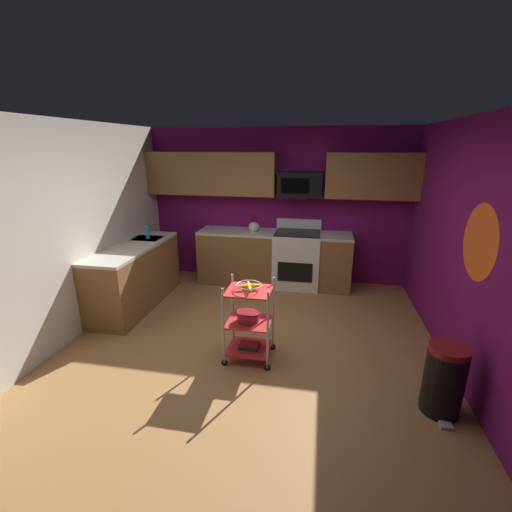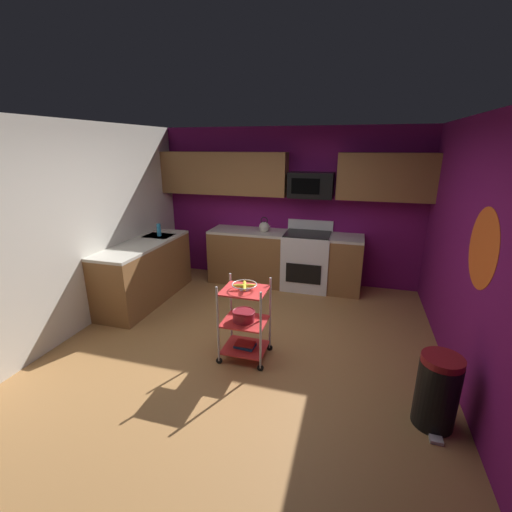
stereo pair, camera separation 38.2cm
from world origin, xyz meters
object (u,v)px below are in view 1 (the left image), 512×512
(microwave, at_px, (300,185))
(rolling_cart, at_px, (249,322))
(kettle, at_px, (254,227))
(trash_can, at_px, (444,379))
(oven_range, at_px, (297,259))
(fruit_bowl, at_px, (249,286))
(mixing_bowl_large, at_px, (248,316))
(book_stack, at_px, (249,345))
(dish_soap_bottle, at_px, (147,232))

(microwave, bearing_deg, rolling_cart, -98.43)
(kettle, bearing_deg, trash_can, -50.77)
(oven_range, distance_m, trash_can, 3.14)
(fruit_bowl, xyz_separation_m, mixing_bowl_large, (-0.01, 0.00, -0.36))
(oven_range, relative_size, book_stack, 4.70)
(mixing_bowl_large, distance_m, dish_soap_bottle, 2.46)
(rolling_cart, xyz_separation_m, dish_soap_bottle, (-1.91, 1.48, 0.57))
(book_stack, xyz_separation_m, kettle, (-0.38, 2.25, 0.84))
(dish_soap_bottle, bearing_deg, oven_range, 18.89)
(kettle, bearing_deg, mixing_bowl_large, -80.66)
(rolling_cart, relative_size, book_stack, 3.91)
(fruit_bowl, bearing_deg, rolling_cart, 0.00)
(kettle, bearing_deg, rolling_cart, -80.35)
(microwave, distance_m, fruit_bowl, 2.53)
(mixing_bowl_large, bearing_deg, microwave, 81.27)
(mixing_bowl_large, height_order, dish_soap_bottle, dish_soap_bottle)
(oven_range, xyz_separation_m, kettle, (-0.73, -0.00, 0.52))
(oven_range, distance_m, book_stack, 2.31)
(rolling_cart, height_order, fruit_bowl, rolling_cart)
(rolling_cart, bearing_deg, fruit_bowl, 180.00)
(mixing_bowl_large, bearing_deg, kettle, 99.34)
(microwave, height_order, kettle, microwave)
(microwave, bearing_deg, dish_soap_bottle, -158.77)
(rolling_cart, xyz_separation_m, fruit_bowl, (-0.00, 0.00, 0.42))
(kettle, bearing_deg, oven_range, 0.30)
(oven_range, distance_m, fruit_bowl, 2.32)
(oven_range, bearing_deg, trash_can, -61.25)
(mixing_bowl_large, relative_size, kettle, 0.95)
(oven_range, xyz_separation_m, microwave, (-0.00, 0.10, 1.22))
(book_stack, bearing_deg, microwave, 81.57)
(oven_range, height_order, dish_soap_bottle, dish_soap_bottle)
(fruit_bowl, xyz_separation_m, trash_can, (1.86, -0.49, -0.55))
(mixing_bowl_large, distance_m, book_stack, 0.37)
(microwave, distance_m, book_stack, 2.85)
(rolling_cart, xyz_separation_m, kettle, (-0.38, 2.25, 0.54))
(oven_range, xyz_separation_m, trash_can, (1.51, -2.75, -0.15))
(mixing_bowl_large, xyz_separation_m, kettle, (-0.37, 2.25, 0.48))
(oven_range, height_order, book_stack, oven_range)
(fruit_bowl, bearing_deg, book_stack, 75.96)
(book_stack, height_order, kettle, kettle)
(dish_soap_bottle, distance_m, trash_can, 4.32)
(fruit_bowl, distance_m, dish_soap_bottle, 2.43)
(oven_range, distance_m, microwave, 1.23)
(fruit_bowl, height_order, dish_soap_bottle, dish_soap_bottle)
(microwave, xyz_separation_m, dish_soap_bottle, (-2.27, -0.88, -0.68))
(book_stack, distance_m, kettle, 2.44)
(fruit_bowl, relative_size, mixing_bowl_large, 1.08)
(rolling_cart, xyz_separation_m, mixing_bowl_large, (-0.01, 0.00, 0.07))
(oven_range, bearing_deg, dish_soap_bottle, -161.11)
(oven_range, bearing_deg, mixing_bowl_large, -99.13)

